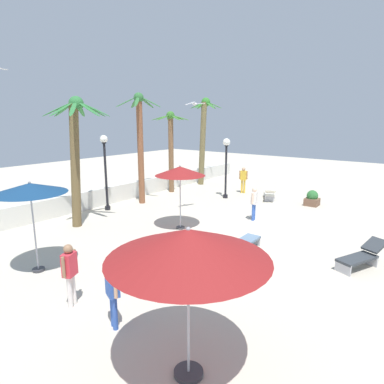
# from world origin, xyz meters

# --- Properties ---
(ground_plane) EXTENTS (56.00, 56.00, 0.00)m
(ground_plane) POSITION_xyz_m (0.00, 0.00, 0.00)
(ground_plane) COLOR beige
(boundary_wall) EXTENTS (25.20, 0.30, 0.95)m
(boundary_wall) POSITION_xyz_m (0.00, 8.75, 0.48)
(boundary_wall) COLOR silver
(boundary_wall) RESTS_ON ground_plane
(patio_umbrella_0) EXTENTS (2.14, 2.14, 2.85)m
(patio_umbrella_0) POSITION_xyz_m (-6.93, 3.81, 2.62)
(patio_umbrella_0) COLOR #333338
(patio_umbrella_0) RESTS_ON ground_plane
(patio_umbrella_1) EXTENTS (2.11, 2.11, 2.76)m
(patio_umbrella_1) POSITION_xyz_m (-1.08, 2.86, 2.50)
(patio_umbrella_1) COLOR #333338
(patio_umbrella_1) RESTS_ON ground_plane
(patio_umbrella_2) EXTENTS (2.86, 2.86, 2.88)m
(patio_umbrella_2) POSITION_xyz_m (-7.50, -2.56, 2.56)
(patio_umbrella_2) COLOR #333338
(patio_umbrella_2) RESTS_ON ground_plane
(palm_tree_0) EXTENTS (2.28, 2.16, 6.07)m
(palm_tree_0) POSITION_xyz_m (7.77, 7.96, 3.65)
(palm_tree_0) COLOR brown
(palm_tree_0) RESTS_ON ground_plane
(palm_tree_1) EXTENTS (2.38, 2.14, 5.09)m
(palm_tree_1) POSITION_xyz_m (4.28, 7.98, 3.14)
(palm_tree_1) COLOR brown
(palm_tree_1) RESTS_ON ground_plane
(palm_tree_2) EXTENTS (2.34, 2.34, 5.98)m
(palm_tree_2) POSITION_xyz_m (1.07, 7.40, 3.60)
(palm_tree_2) COLOR brown
(palm_tree_2) RESTS_ON ground_plane
(palm_tree_3) EXTENTS (2.83, 2.84, 5.57)m
(palm_tree_3) POSITION_xyz_m (-3.36, 6.72, 3.46)
(palm_tree_3) COLOR brown
(palm_tree_3) RESTS_ON ground_plane
(lamp_post_0) EXTENTS (0.43, 0.43, 3.53)m
(lamp_post_0) POSITION_xyz_m (4.93, 4.31, 2.40)
(lamp_post_0) COLOR black
(lamp_post_0) RESTS_ON ground_plane
(lamp_post_1) EXTENTS (0.38, 0.38, 3.84)m
(lamp_post_1) POSITION_xyz_m (-1.03, 7.80, 2.43)
(lamp_post_1) COLOR black
(lamp_post_1) RESTS_ON ground_plane
(lounge_chair_0) EXTENTS (1.90, 0.58, 0.84)m
(lounge_chair_0) POSITION_xyz_m (-1.78, -0.52, 0.38)
(lounge_chair_0) COLOR #B7B7BC
(lounge_chair_0) RESTS_ON ground_plane
(lounge_chair_1) EXTENTS (1.91, 1.25, 0.82)m
(lounge_chair_1) POSITION_xyz_m (-0.57, -4.14, 0.40)
(lounge_chair_1) COLOR #B7B7BC
(lounge_chair_1) RESTS_ON ground_plane
(lounge_chair_2) EXTENTS (1.90, 1.35, 0.82)m
(lounge_chair_2) POSITION_xyz_m (6.09, 2.02, 0.40)
(lounge_chair_2) COLOR #B7B7BC
(lounge_chair_2) RESTS_ON ground_plane
(guest_0) EXTENTS (0.34, 0.54, 1.65)m
(guest_0) POSITION_xyz_m (6.78, 4.13, 1.00)
(guest_0) COLOR gold
(guest_0) RESTS_ON ground_plane
(guest_1) EXTENTS (0.52, 0.37, 1.65)m
(guest_1) POSITION_xyz_m (-7.44, 1.22, 1.00)
(guest_1) COLOR silver
(guest_1) RESTS_ON ground_plane
(guest_2) EXTENTS (0.36, 0.52, 1.58)m
(guest_2) POSITION_xyz_m (-7.38, -0.34, 0.95)
(guest_2) COLOR #3359B2
(guest_2) RESTS_ON ground_plane
(guest_3) EXTENTS (0.55, 0.29, 1.56)m
(guest_3) POSITION_xyz_m (1.92, 0.92, 0.94)
(guest_3) COLOR #3359B2
(guest_3) RESTS_ON ground_plane
(seagull_0) EXTENTS (0.98, 0.49, 0.17)m
(seagull_0) POSITION_xyz_m (0.81, 3.53, 5.30)
(seagull_0) COLOR white
(planter) EXTENTS (0.70, 0.70, 0.85)m
(planter) POSITION_xyz_m (6.28, -0.38, 0.38)
(planter) COLOR brown
(planter) RESTS_ON ground_plane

